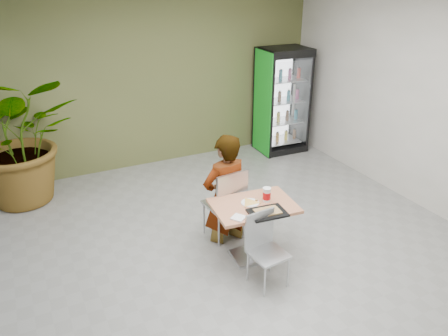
{
  "coord_description": "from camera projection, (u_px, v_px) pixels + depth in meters",
  "views": [
    {
      "loc": [
        -2.26,
        -3.81,
        3.29
      ],
      "look_at": [
        -0.05,
        0.71,
        1.0
      ],
      "focal_mm": 35.0,
      "sensor_mm": 36.0,
      "label": 1
    }
  ],
  "objects": [
    {
      "name": "pizza_plate",
      "position": [
        250.0,
        202.0,
        5.2
      ],
      "size": [
        0.26,
        0.22,
        0.03
      ],
      "color": "white",
      "rests_on": "dining_table"
    },
    {
      "name": "soda_cup",
      "position": [
        267.0,
        195.0,
        5.22
      ],
      "size": [
        0.1,
        0.1,
        0.18
      ],
      "color": "white",
      "rests_on": "dining_table"
    },
    {
      "name": "dining_table",
      "position": [
        253.0,
        220.0,
        5.26
      ],
      "size": [
        1.04,
        0.78,
        0.75
      ],
      "rotation": [
        0.0,
        0.0,
        -0.1
      ],
      "color": "#BD7B51",
      "rests_on": "ground"
    },
    {
      "name": "napkin_stack",
      "position": [
        238.0,
        218.0,
        4.88
      ],
      "size": [
        0.19,
        0.19,
        0.02
      ],
      "primitive_type": "cube",
      "rotation": [
        0.0,
        0.0,
        0.61
      ],
      "color": "white",
      "rests_on": "dining_table"
    },
    {
      "name": "potted_plant",
      "position": [
        20.0,
        140.0,
        6.46
      ],
      "size": [
        2.01,
        1.8,
        1.99
      ],
      "primitive_type": "imported",
      "rotation": [
        0.0,
        0.0,
        -0.15
      ],
      "color": "#366428",
      "rests_on": "ground"
    },
    {
      "name": "cafeteria_tray",
      "position": [
        268.0,
        213.0,
        4.97
      ],
      "size": [
        0.45,
        0.35,
        0.02
      ],
      "primitive_type": "cube",
      "rotation": [
        0.0,
        0.0,
        -0.1
      ],
      "color": "black",
      "rests_on": "dining_table"
    },
    {
      "name": "ground",
      "position": [
        253.0,
        262.0,
        5.38
      ],
      "size": [
        7.0,
        7.0,
        0.0
      ],
      "primitive_type": "plane",
      "color": "gray",
      "rests_on": "ground"
    },
    {
      "name": "beverage_fridge",
      "position": [
        282.0,
        101.0,
        8.37
      ],
      "size": [
        0.93,
        0.73,
        1.99
      ],
      "rotation": [
        0.0,
        0.0,
        -0.04
      ],
      "color": "black",
      "rests_on": "ground"
    },
    {
      "name": "chair_near",
      "position": [
        264.0,
        243.0,
        4.88
      ],
      "size": [
        0.42,
        0.42,
        0.86
      ],
      "rotation": [
        0.0,
        0.0,
        0.1
      ],
      "color": "#B0B2B5",
      "rests_on": "ground"
    },
    {
      "name": "room_envelope",
      "position": [
        257.0,
        141.0,
        4.71
      ],
      "size": [
        6.0,
        7.0,
        3.2
      ],
      "primitive_type": null,
      "color": "silver",
      "rests_on": "ground"
    },
    {
      "name": "chair_far",
      "position": [
        228.0,
        200.0,
        5.6
      ],
      "size": [
        0.5,
        0.5,
        1.01
      ],
      "rotation": [
        0.0,
        0.0,
        3.25
      ],
      "color": "#B0B2B5",
      "rests_on": "ground"
    },
    {
      "name": "seated_woman",
      "position": [
        225.0,
        199.0,
        5.64
      ],
      "size": [
        0.7,
        0.49,
        1.77
      ],
      "primitive_type": "imported",
      "rotation": [
        0.0,
        0.0,
        3.25
      ],
      "color": "black",
      "rests_on": "ground"
    }
  ]
}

